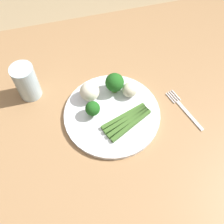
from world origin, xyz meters
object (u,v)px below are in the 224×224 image
Objects in this scene: asparagus_bundle at (127,121)px; cauliflower_back at (130,90)px; cauliflower_near_center at (90,92)px; water_glass at (26,82)px; plate at (112,114)px; fork at (184,110)px; dining_table at (115,135)px; broccoli_back_right at (93,109)px; broccoli_front at (115,83)px.

asparagus_bundle is 3.39× the size of cauliflower_back.
water_glass is (-0.18, 0.07, 0.02)m from cauliflower_near_center.
cauliflower_back is 0.32m from water_glass.
cauliflower_near_center is 0.12m from cauliflower_back.
plate is at bearing -142.93° from cauliflower_back.
cauliflower_near_center reaches higher than fork.
plate reaches higher than dining_table.
broccoli_back_right reaches higher than fork.
broccoli_front is 0.23m from fork.
plate is 0.07m from broccoli_back_right.
fork is (0.15, -0.09, -0.04)m from cauliflower_back.
cauliflower_back is at bearing 18.79° from broccoli_back_right.
water_glass is at bearing 165.63° from broccoli_front.
broccoli_front reaches higher than cauliflower_back.
broccoli_front is 0.05m from cauliflower_back.
asparagus_bundle is at bearing -29.65° from broccoli_back_right.
cauliflower_back reaches higher than asparagus_bundle.
dining_table is 0.19m from broccoli_front.
water_glass reaches higher than broccoli_front.
asparagus_bundle is 2.22× the size of broccoli_front.
plate is 4.10× the size of broccoli_front.
dining_table is 8.16× the size of fork.
plate is 0.10m from broccoli_front.
water_glass reaches higher than fork.
dining_table is at bearing 68.00° from fork.
broccoli_back_right is at bearing -93.94° from cauliflower_near_center.
dining_table is at bearing -34.55° from water_glass.
broccoli_back_right is (-0.09, 0.05, 0.03)m from asparagus_bundle.
broccoli_back_right is 0.13m from cauliflower_back.
plate is at bearing -54.87° from cauliflower_near_center.
plate is (-0.01, 0.02, 0.11)m from dining_table.
cauliflower_near_center reaches higher than asparagus_bundle.
fork reaches higher than dining_table.
broccoli_front is at bearing 38.99° from broccoli_back_right.
broccoli_back_right is at bearing 155.45° from dining_table.
cauliflower_near_center is (-0.06, 0.09, 0.15)m from dining_table.
dining_table is 22.04× the size of cauliflower_near_center.
cauliflower_back is 0.38× the size of water_glass.
water_glass reaches higher than cauliflower_near_center.
broccoli_front is 1.53× the size of cauliflower_back.
broccoli_front is at bearing 76.30° from dining_table.
broccoli_back_right is at bearing -161.21° from cauliflower_back.
cauliflower_near_center is (-0.09, 0.12, 0.02)m from asparagus_bundle.
fork is at bearing 158.40° from asparagus_bundle.
cauliflower_back is at bearing 47.47° from dining_table.
cauliflower_near_center is (0.00, 0.06, -0.00)m from broccoli_back_right.
cauliflower_near_center is at bearing 51.28° from fork.
broccoli_back_right is (-0.06, 0.03, 0.15)m from dining_table.
cauliflower_near_center is at bearing -21.84° from water_glass.
asparagus_bundle reaches higher than plate.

